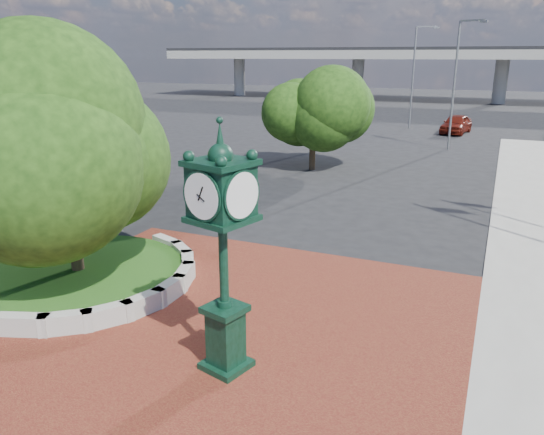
{
  "coord_description": "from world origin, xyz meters",
  "views": [
    {
      "loc": [
        6.03,
        -11.02,
        6.44
      ],
      "look_at": [
        0.59,
        1.5,
        2.24
      ],
      "focal_mm": 35.0,
      "sensor_mm": 36.0,
      "label": 1
    }
  ],
  "objects_px": {
    "parked_car": "(456,124)",
    "street_lamp_near": "(458,76)",
    "street_lamp_far": "(416,70)",
    "post_clock": "(223,242)"
  },
  "relations": [
    {
      "from": "post_clock",
      "to": "street_lamp_near",
      "type": "xyz_separation_m",
      "value": [
        1.6,
        30.68,
        2.19
      ]
    },
    {
      "from": "street_lamp_near",
      "to": "street_lamp_far",
      "type": "xyz_separation_m",
      "value": [
        -4.5,
        10.71,
        0.12
      ]
    },
    {
      "from": "parked_car",
      "to": "street_lamp_near",
      "type": "height_order",
      "value": "street_lamp_near"
    },
    {
      "from": "parked_car",
      "to": "street_lamp_far",
      "type": "height_order",
      "value": "street_lamp_far"
    },
    {
      "from": "parked_car",
      "to": "street_lamp_far",
      "type": "relative_size",
      "value": 0.53
    },
    {
      "from": "street_lamp_near",
      "to": "street_lamp_far",
      "type": "bearing_deg",
      "value": 112.79
    },
    {
      "from": "post_clock",
      "to": "street_lamp_near",
      "type": "bearing_deg",
      "value": 87.01
    },
    {
      "from": "parked_car",
      "to": "street_lamp_near",
      "type": "relative_size",
      "value": 0.54
    },
    {
      "from": "parked_car",
      "to": "street_lamp_near",
      "type": "distance_m",
      "value": 9.72
    },
    {
      "from": "street_lamp_near",
      "to": "street_lamp_far",
      "type": "relative_size",
      "value": 0.98
    }
  ]
}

